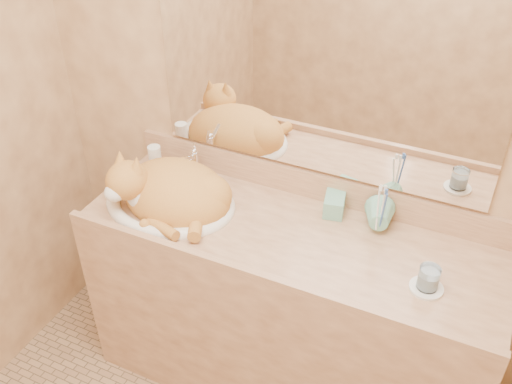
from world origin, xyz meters
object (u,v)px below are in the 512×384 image
at_px(vanity_counter, 285,313).
at_px(sink_basin, 169,187).
at_px(water_glass, 429,278).
at_px(cat, 169,189).
at_px(soap_dispenser, 334,203).
at_px(toothbrush_cup, 378,225).

xyz_separation_m(vanity_counter, sink_basin, (-0.51, -0.02, 0.51)).
bearing_deg(sink_basin, vanity_counter, -5.28).
distance_m(vanity_counter, water_glass, 0.71).
relative_size(cat, water_glass, 5.60).
bearing_deg(soap_dispenser, water_glass, -39.59).
height_order(cat, toothbrush_cup, cat).
bearing_deg(soap_dispenser, cat, -175.36).
relative_size(sink_basin, soap_dispenser, 3.10).
xyz_separation_m(sink_basin, soap_dispenser, (0.63, 0.17, 0.00)).
height_order(sink_basin, cat, cat).
distance_m(cat, soap_dispenser, 0.64).
bearing_deg(cat, sink_basin, 129.48).
bearing_deg(toothbrush_cup, vanity_counter, -156.57).
bearing_deg(water_glass, cat, 178.23).
relative_size(cat, soap_dispenser, 2.71).
bearing_deg(vanity_counter, toothbrush_cup, 23.43).
relative_size(vanity_counter, water_glass, 19.36).
xyz_separation_m(cat, soap_dispenser, (0.62, 0.18, 0.00)).
distance_m(soap_dispenser, toothbrush_cup, 0.18).
xyz_separation_m(vanity_counter, toothbrush_cup, (0.30, 0.13, 0.48)).
relative_size(sink_basin, water_glass, 6.40).
xyz_separation_m(sink_basin, toothbrush_cup, (0.81, 0.15, -0.03)).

